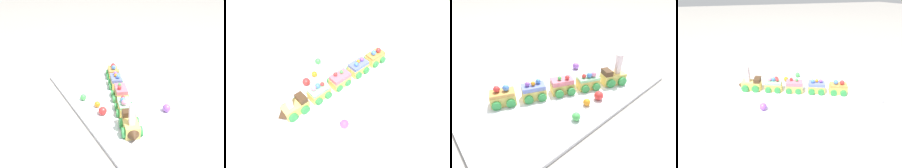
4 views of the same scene
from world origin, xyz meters
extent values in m
plane|color=gray|center=(0.00, 0.00, 0.00)|extent=(10.00, 10.00, 0.00)
cube|color=white|center=(0.00, 0.00, 0.01)|extent=(0.72, 0.38, 0.01)
cube|color=#EACC66|center=(0.17, -0.08, 0.03)|extent=(0.10, 0.08, 0.04)
cube|color=#4C331E|center=(0.14, -0.07, 0.06)|extent=(0.04, 0.05, 0.02)
cone|color=#4C331E|center=(0.22, -0.10, 0.03)|extent=(0.04, 0.05, 0.04)
cube|color=white|center=(0.18, -0.09, 0.06)|extent=(0.02, 0.02, 0.02)
cube|color=white|center=(0.18, -0.09, 0.08)|extent=(0.02, 0.02, 0.02)
cube|color=white|center=(0.18, -0.09, 0.10)|extent=(0.02, 0.02, 0.02)
cube|color=white|center=(0.18, -0.09, 0.12)|extent=(0.02, 0.02, 0.02)
cylinder|color=green|center=(0.18, -0.12, 0.03)|extent=(0.03, 0.02, 0.03)
cylinder|color=green|center=(0.20, -0.07, 0.03)|extent=(0.03, 0.02, 0.03)
cylinder|color=green|center=(0.13, -0.10, 0.03)|extent=(0.03, 0.02, 0.03)
cylinder|color=green|center=(0.15, -0.05, 0.03)|extent=(0.03, 0.02, 0.03)
cube|color=#EACC66|center=(0.07, -0.04, 0.03)|extent=(0.09, 0.07, 0.03)
cube|color=#93DBA3|center=(0.07, -0.04, 0.05)|extent=(0.09, 0.07, 0.01)
sphere|color=red|center=(0.05, -0.04, 0.06)|extent=(0.02, 0.02, 0.02)
sphere|color=#4C84E0|center=(0.07, -0.05, 0.07)|extent=(0.02, 0.02, 0.02)
sphere|color=pink|center=(0.08, -0.05, 0.07)|extent=(0.03, 0.03, 0.02)
cylinder|color=green|center=(0.08, -0.08, 0.03)|extent=(0.03, 0.02, 0.03)
cylinder|color=green|center=(0.10, -0.02, 0.03)|extent=(0.03, 0.02, 0.03)
cylinder|color=green|center=(0.04, -0.06, 0.03)|extent=(0.03, 0.02, 0.03)
cylinder|color=green|center=(0.06, -0.01, 0.03)|extent=(0.03, 0.02, 0.03)
cube|color=#EACC66|center=(-0.02, 0.00, 0.03)|extent=(0.09, 0.07, 0.03)
cube|color=#E57084|center=(-0.02, 0.00, 0.05)|extent=(0.09, 0.07, 0.02)
sphere|color=#4CBC56|center=(-0.03, 0.00, 0.07)|extent=(0.02, 0.02, 0.01)
sphere|color=red|center=(-0.01, -0.01, 0.07)|extent=(0.02, 0.02, 0.02)
cylinder|color=green|center=(-0.01, -0.04, 0.03)|extent=(0.03, 0.02, 0.03)
cylinder|color=green|center=(0.01, 0.01, 0.03)|extent=(0.03, 0.02, 0.03)
cylinder|color=green|center=(-0.05, -0.02, 0.03)|extent=(0.03, 0.02, 0.03)
cylinder|color=green|center=(-0.03, 0.03, 0.03)|extent=(0.03, 0.02, 0.03)
cube|color=#EACC66|center=(-0.11, 0.03, 0.03)|extent=(0.09, 0.07, 0.03)
cube|color=#6B7AC6|center=(-0.11, 0.03, 0.05)|extent=(0.09, 0.07, 0.01)
sphere|color=#9956C6|center=(-0.13, 0.04, 0.07)|extent=(0.02, 0.02, 0.02)
sphere|color=orange|center=(-0.11, 0.03, 0.07)|extent=(0.02, 0.02, 0.01)
sphere|color=#4C84E0|center=(-0.09, 0.03, 0.07)|extent=(0.02, 0.02, 0.02)
cylinder|color=green|center=(-0.10, 0.00, 0.03)|extent=(0.03, 0.02, 0.03)
cylinder|color=green|center=(-0.08, 0.05, 0.03)|extent=(0.03, 0.02, 0.03)
cylinder|color=green|center=(-0.14, 0.02, 0.03)|extent=(0.03, 0.02, 0.03)
cylinder|color=green|center=(-0.12, 0.07, 0.03)|extent=(0.03, 0.02, 0.03)
cube|color=#EACC66|center=(-0.20, 0.07, 0.03)|extent=(0.09, 0.07, 0.03)
cube|color=#CC9347|center=(-0.20, 0.07, 0.05)|extent=(0.09, 0.07, 0.01)
sphere|color=red|center=(-0.21, 0.08, 0.07)|extent=(0.03, 0.03, 0.02)
sphere|color=#4C84E0|center=(-0.19, 0.07, 0.07)|extent=(0.03, 0.03, 0.02)
cylinder|color=green|center=(-0.19, 0.04, 0.03)|extent=(0.03, 0.02, 0.03)
cylinder|color=green|center=(-0.17, 0.09, 0.03)|extent=(0.03, 0.02, 0.03)
cylinder|color=green|center=(-0.23, 0.06, 0.03)|extent=(0.03, 0.02, 0.03)
cylinder|color=green|center=(-0.21, 0.11, 0.03)|extent=(0.03, 0.02, 0.03)
sphere|color=#4CBC56|center=(-0.08, -0.14, 0.02)|extent=(0.03, 0.03, 0.03)
sphere|color=orange|center=(-0.01, -0.11, 0.02)|extent=(0.02, 0.02, 0.02)
sphere|color=#9956C6|center=(0.14, 0.10, 0.03)|extent=(0.03, 0.03, 0.03)
sphere|color=red|center=(0.04, -0.12, 0.03)|extent=(0.03, 0.03, 0.03)
camera|label=1|loc=(0.61, -0.41, 0.48)|focal=35.00mm
camera|label=2|loc=(0.49, 0.25, 0.64)|focal=35.00mm
camera|label=3|loc=(-0.35, -0.39, 0.36)|focal=28.00mm
camera|label=4|loc=(0.21, 0.65, 0.43)|focal=28.00mm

